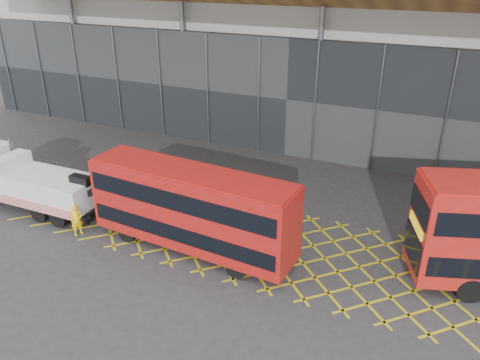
% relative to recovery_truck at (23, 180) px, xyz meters
% --- Properties ---
extents(ground_plane, '(120.00, 120.00, 0.00)m').
position_rel_recovery_truck_xyz_m(ground_plane, '(8.49, 1.94, -1.63)').
color(ground_plane, '#2C2B2E').
extents(road_markings, '(27.96, 7.16, 0.01)m').
position_rel_recovery_truck_xyz_m(road_markings, '(14.09, 1.94, -1.62)').
color(road_markings, gold).
rests_on(road_markings, ground_plane).
extents(construction_building, '(55.00, 23.97, 18.00)m').
position_rel_recovery_truck_xyz_m(construction_building, '(10.41, 20.34, 7.35)').
color(construction_building, gray).
rests_on(construction_building, ground_plane).
extents(recovery_truck, '(10.11, 2.48, 3.53)m').
position_rel_recovery_truck_xyz_m(recovery_truck, '(0.00, 0.00, 0.00)').
color(recovery_truck, black).
rests_on(recovery_truck, ground_plane).
extents(bus_towed, '(10.17, 3.04, 4.08)m').
position_rel_recovery_truck_xyz_m(bus_towed, '(10.53, 0.14, 0.64)').
color(bus_towed, '#9E0F0C').
rests_on(bus_towed, ground_plane).
extents(worker, '(0.60, 0.70, 1.64)m').
position_rel_recovery_truck_xyz_m(worker, '(4.63, -1.13, -0.81)').
color(worker, yellow).
rests_on(worker, ground_plane).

